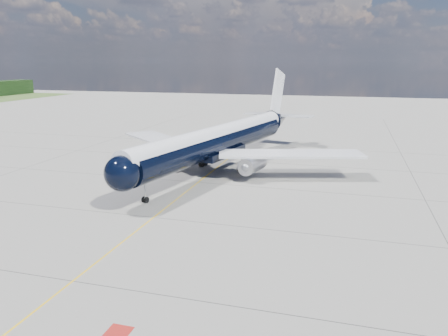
# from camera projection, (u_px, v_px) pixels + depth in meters

# --- Properties ---
(ground) EXTENTS (320.00, 320.00, 0.00)m
(ground) POSITION_uv_depth(u_px,v_px,m) (209.00, 174.00, 67.10)
(ground) COLOR gray
(ground) RESTS_ON ground
(taxiway_centerline) EXTENTS (0.16, 160.00, 0.01)m
(taxiway_centerline) POSITION_uv_depth(u_px,v_px,m) (198.00, 182.00, 62.43)
(taxiway_centerline) COLOR yellow
(taxiway_centerline) RESTS_ON ground
(red_marking) EXTENTS (1.60, 1.60, 0.01)m
(red_marking) POSITION_uv_depth(u_px,v_px,m) (118.00, 332.00, 27.95)
(red_marking) COLOR maroon
(red_marking) RESTS_ON ground
(main_airliner) EXTENTS (43.09, 53.17, 15.50)m
(main_airliner) POSITION_uv_depth(u_px,v_px,m) (222.00, 139.00, 69.02)
(main_airliner) COLOR black
(main_airliner) RESTS_ON ground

